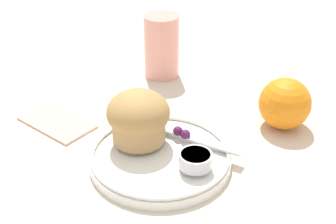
{
  "coord_description": "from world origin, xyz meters",
  "views": [
    {
      "loc": [
        0.36,
        -0.43,
        0.4
      ],
      "look_at": [
        -0.0,
        0.02,
        0.06
      ],
      "focal_mm": 50.0,
      "sensor_mm": 36.0,
      "label": 1
    }
  ],
  "objects_px": {
    "butter_knife": "(181,134)",
    "orange_fruit": "(285,104)",
    "muffin": "(138,117)",
    "juice_glass": "(162,46)"
  },
  "relations": [
    {
      "from": "butter_knife",
      "to": "orange_fruit",
      "type": "height_order",
      "value": "orange_fruit"
    },
    {
      "from": "muffin",
      "to": "butter_knife",
      "type": "relative_size",
      "value": 0.47
    },
    {
      "from": "muffin",
      "to": "butter_knife",
      "type": "distance_m",
      "value": 0.07
    },
    {
      "from": "muffin",
      "to": "juice_glass",
      "type": "distance_m",
      "value": 0.25
    },
    {
      "from": "orange_fruit",
      "to": "juice_glass",
      "type": "xyz_separation_m",
      "value": [
        -0.27,
        0.02,
        0.02
      ]
    },
    {
      "from": "juice_glass",
      "to": "butter_knife",
      "type": "bearing_deg",
      "value": -43.66
    },
    {
      "from": "butter_knife",
      "to": "orange_fruit",
      "type": "distance_m",
      "value": 0.17
    },
    {
      "from": "muffin",
      "to": "butter_knife",
      "type": "bearing_deg",
      "value": 48.21
    },
    {
      "from": "butter_knife",
      "to": "muffin",
      "type": "bearing_deg",
      "value": -140.56
    },
    {
      "from": "orange_fruit",
      "to": "juice_glass",
      "type": "distance_m",
      "value": 0.27
    }
  ]
}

